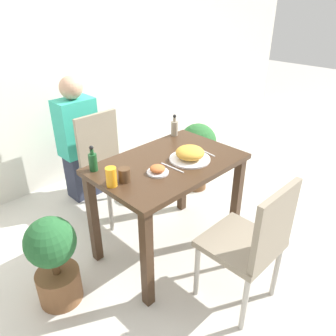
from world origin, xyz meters
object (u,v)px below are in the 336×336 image
juice_glass (111,177)px  potted_plant_left (54,259)px  sauce_bottle (93,161)px  condiment_bottle (174,127)px  drink_cup (124,175)px  chair_near (253,240)px  food_plate (190,154)px  potted_plant_right (198,148)px  side_plate (158,170)px  person_figure (78,141)px  chair_far (107,160)px

juice_glass → potted_plant_left: bearing=161.0°
sauce_bottle → condiment_bottle: size_ratio=1.00×
drink_cup → chair_near: bearing=-63.4°
chair_near → food_plate: chair_near is taller
food_plate → potted_plant_right: food_plate is taller
condiment_bottle → sauce_bottle: bearing=-176.6°
juice_glass → sauce_bottle: 0.24m
chair_near → side_plate: 0.72m
side_plate → person_figure: person_figure is taller
food_plate → person_figure: person_figure is taller
drink_cup → potted_plant_left: drink_cup is taller
chair_near → side_plate: bearing=-77.1°
juice_glass → side_plate: bearing=-14.8°
chair_near → chair_far: same height
potted_plant_left → person_figure: size_ratio=0.54×
chair_far → drink_cup: chair_far is taller
potted_plant_right → sauce_bottle: bearing=-171.8°
side_plate → juice_glass: size_ratio=1.17×
chair_near → food_plate: (0.14, 0.63, 0.30)m
chair_near → potted_plant_left: 1.21m
chair_near → potted_plant_right: chair_near is taller
juice_glass → person_figure: (0.42, 1.12, -0.24)m
drink_cup → juice_glass: size_ratio=0.72×
person_figure → drink_cup: bearing=-106.4°
condiment_bottle → potted_plant_left: bearing=-172.6°
chair_far → condiment_bottle: bearing=-49.6°
sauce_bottle → drink_cup: bearing=-77.1°
potted_plant_right → chair_far: bearing=160.0°
condiment_bottle → chair_far: bearing=130.4°
chair_far → food_plate: (0.13, -0.83, 0.30)m
chair_near → potted_plant_left: chair_near is taller
condiment_bottle → potted_plant_left: 1.32m
condiment_bottle → person_figure: person_figure is taller
potted_plant_left → condiment_bottle: bearing=7.4°
chair_near → chair_far: (0.01, 1.46, 0.00)m
juice_glass → chair_far: bearing=58.1°
food_plate → sauce_bottle: sauce_bottle is taller
chair_near → juice_glass: size_ratio=7.40×
food_plate → condiment_bottle: size_ratio=1.62×
condiment_bottle → chair_near: bearing=-110.7°
chair_far → potted_plant_left: (-0.84, -0.60, -0.16)m
juice_glass → condiment_bottle: bearing=19.1°
sauce_bottle → potted_plant_left: sauce_bottle is taller
juice_glass → drink_cup: bearing=-5.1°
juice_glass → potted_plant_left: size_ratio=0.19×
food_plate → sauce_bottle: bearing=148.9°
potted_plant_left → potted_plant_right: size_ratio=0.91×
potted_plant_right → chair_near: bearing=-126.5°
potted_plant_right → food_plate: bearing=-143.8°
food_plate → chair_near: bearing=-102.6°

